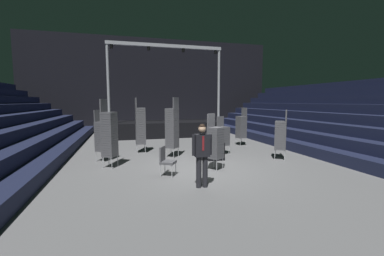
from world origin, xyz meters
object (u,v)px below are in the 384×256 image
Objects in this scene: chair_stack_front_left at (223,135)px; chair_stack_front_right at (215,142)px; chair_stack_mid_centre at (281,135)px; chair_stack_mid_right at (140,125)px; chair_stack_rear_right at (241,127)px; chair_stack_rear_left at (109,134)px; chair_stack_rear_centre at (102,136)px; loose_chair_near_man at (166,159)px; man_with_tie at (202,152)px; stage_riser at (164,127)px; chair_stack_mid_left at (172,127)px; equipment_road_case at (212,151)px.

chair_stack_front_right reaches higher than chair_stack_front_left.
chair_stack_mid_centre is at bearing 159.61° from chair_stack_front_right.
chair_stack_mid_right reaches higher than chair_stack_rear_right.
chair_stack_rear_centre is at bearing -132.64° from chair_stack_rear_left.
chair_stack_rear_right reaches higher than chair_stack_front_left.
chair_stack_rear_centre reaches higher than loose_chair_near_man.
chair_stack_front_right is at bearing -119.39° from man_with_tie.
chair_stack_front_left is at bearing 67.68° from chair_stack_mid_right.
chair_stack_rear_centre is (-3.56, -6.84, 0.42)m from stage_riser.
chair_stack_mid_left is 4.61m from chair_stack_rear_right.
stage_riser reaches higher than chair_stack_front_left.
equipment_road_case is 2.82m from loose_chair_near_man.
stage_riser is 8.62m from chair_stack_rear_left.
chair_stack_mid_left is at bearing 40.97° from chair_stack_mid_right.
chair_stack_rear_right is 2.17× the size of loose_chair_near_man.
chair_stack_rear_centre is 2.28× the size of equipment_road_case.
loose_chair_near_man is at bearing -141.45° from equipment_road_case.
equipment_road_case is at bearing 123.95° from chair_stack_rear_left.
chair_stack_front_right is 5.32m from chair_stack_rear_right.
chair_stack_rear_centre is (-0.32, 1.12, -0.21)m from chair_stack_rear_left.
chair_stack_mid_left reaches higher than equipment_road_case.
chair_stack_rear_right reaches higher than equipment_road_case.
chair_stack_front_right is at bearing -105.94° from equipment_road_case.
man_with_tie is 4.99m from chair_stack_rear_centre.
chair_stack_mid_right is at bearing -175.95° from chair_stack_rear_left.
chair_stack_front_left is at bearing -152.70° from chair_stack_front_right.
chair_stack_mid_left is at bearing -22.86° from chair_stack_front_left.
chair_stack_mid_right is 4.13m from loose_chair_near_man.
chair_stack_front_left reaches higher than equipment_road_case.
chair_stack_rear_left reaches higher than chair_stack_rear_centre.
man_with_tie is at bearing 72.53° from chair_stack_rear_left.
chair_stack_front_right reaches higher than equipment_road_case.
chair_stack_rear_left is at bearing -54.55° from chair_stack_front_right.
stage_riser reaches higher than chair_stack_rear_right.
chair_stack_rear_right is at bearing -160.64° from chair_stack_front_right.
chair_stack_front_left is 3.85m from chair_stack_mid_right.
equipment_road_case is at bearing 114.04° from chair_stack_mid_centre.
chair_stack_mid_left is at bearing 129.21° from chair_stack_rear_centre.
chair_stack_rear_centre is (-3.90, 2.41, 0.04)m from chair_stack_front_right.
chair_stack_rear_left is 7.35m from chair_stack_rear_right.
stage_riser is 6.05m from chair_stack_rear_right.
chair_stack_mid_centre is 5.10m from loose_chair_near_man.
man_with_tie is at bearing 11.98° from chair_stack_mid_right.
chair_stack_rear_centre reaches higher than equipment_road_case.
chair_stack_front_left is at bearing 122.40° from chair_stack_rear_right.
chair_stack_front_right is 4.41m from chair_stack_mid_right.
chair_stack_rear_right is 6.73m from loose_chair_near_man.
loose_chair_near_man is at bearing 77.90° from chair_stack_rear_centre.
chair_stack_mid_centre is 1.00× the size of chair_stack_rear_right.
chair_stack_rear_centre is (-1.59, -1.33, -0.25)m from chair_stack_mid_right.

